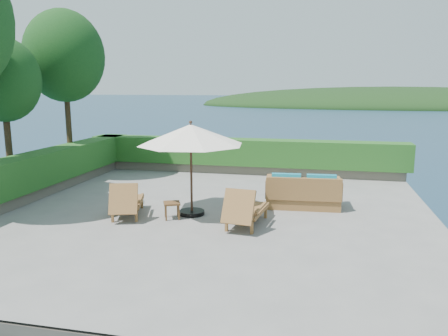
% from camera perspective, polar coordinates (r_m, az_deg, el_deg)
% --- Properties ---
extents(ground, '(12.00, 12.00, 0.00)m').
position_cam_1_polar(ground, '(11.89, -2.26, -5.85)').
color(ground, gray).
rests_on(ground, ground).
extents(foundation, '(12.00, 12.00, 3.00)m').
position_cam_1_polar(foundation, '(12.42, -2.20, -12.73)').
color(foundation, '#585046').
rests_on(foundation, ocean).
extents(ocean, '(600.00, 600.00, 0.00)m').
position_cam_1_polar(ocean, '(13.06, -2.16, -18.58)').
color(ocean, '#153344').
rests_on(ocean, ground).
extents(offshore_island, '(126.00, 57.60, 12.60)m').
position_cam_1_polar(offshore_island, '(152.76, 20.96, 7.55)').
color(offshore_island, black).
rests_on(offshore_island, ocean).
extents(planter_wall_far, '(12.00, 0.60, 0.36)m').
position_cam_1_polar(planter_wall_far, '(17.18, 2.48, -0.09)').
color(planter_wall_far, '#676152').
rests_on(planter_wall_far, ground).
extents(planter_wall_left, '(0.60, 12.00, 0.36)m').
position_cam_1_polar(planter_wall_left, '(14.29, -24.58, -3.26)').
color(planter_wall_left, '#676152').
rests_on(planter_wall_left, ground).
extents(hedge_far, '(12.40, 0.90, 1.00)m').
position_cam_1_polar(hedge_far, '(17.06, 2.50, 2.12)').
color(hedge_far, '#164D19').
rests_on(hedge_far, planter_wall_far).
extents(hedge_left, '(0.90, 12.40, 1.00)m').
position_cam_1_polar(hedge_left, '(14.15, -24.78, -0.63)').
color(hedge_left, '#164D19').
rests_on(hedge_left, planter_wall_left).
extents(tree_mid, '(2.20, 2.20, 4.83)m').
position_cam_1_polar(tree_mid, '(14.82, -26.94, 10.19)').
color(tree_mid, '#412F19').
rests_on(tree_mid, ground).
extents(tree_far, '(2.80, 2.80, 6.03)m').
position_cam_1_polar(tree_far, '(16.82, -20.15, 13.52)').
color(tree_far, '#412F19').
rests_on(tree_far, ground).
extents(patio_umbrella, '(3.44, 3.44, 2.51)m').
position_cam_1_polar(patio_umbrella, '(11.34, -4.36, 4.25)').
color(patio_umbrella, black).
rests_on(patio_umbrella, ground).
extents(lounge_left, '(1.16, 1.84, 0.98)m').
position_cam_1_polar(lounge_left, '(11.72, -12.59, -4.27)').
color(lounge_left, olive).
rests_on(lounge_left, ground).
extents(lounge_right, '(0.93, 1.86, 1.03)m').
position_cam_1_polar(lounge_right, '(10.65, 2.79, -5.41)').
color(lounge_right, olive).
rests_on(lounge_right, ground).
extents(side_table, '(0.54, 0.54, 0.44)m').
position_cam_1_polar(side_table, '(11.34, -6.82, -4.85)').
color(side_table, brown).
rests_on(side_table, ground).
extents(wicker_loveseat, '(2.14, 1.20, 1.02)m').
position_cam_1_polar(wicker_loveseat, '(12.50, 10.27, -3.32)').
color(wicker_loveseat, olive).
rests_on(wicker_loveseat, ground).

